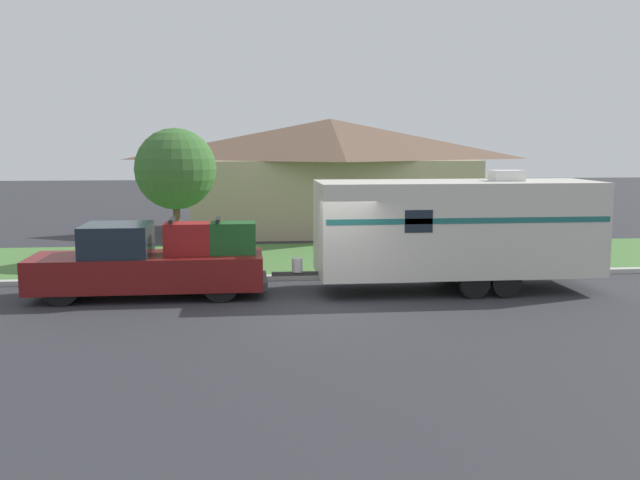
# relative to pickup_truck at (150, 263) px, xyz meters

# --- Properties ---
(ground_plane) EXTENTS (120.00, 120.00, 0.00)m
(ground_plane) POSITION_rel_pickup_truck_xyz_m (4.36, -1.87, -0.88)
(ground_plane) COLOR #2D2D33
(curb_strip) EXTENTS (80.00, 0.30, 0.14)m
(curb_strip) POSITION_rel_pickup_truck_xyz_m (4.36, 1.88, -0.81)
(curb_strip) COLOR #ADADA8
(curb_strip) RESTS_ON ground_plane
(lawn_strip) EXTENTS (80.00, 7.00, 0.03)m
(lawn_strip) POSITION_rel_pickup_truck_xyz_m (4.36, 5.53, -0.86)
(lawn_strip) COLOR #477538
(lawn_strip) RESTS_ON ground_plane
(house_across_street) EXTENTS (12.87, 7.13, 4.95)m
(house_across_street) POSITION_rel_pickup_truck_xyz_m (6.25, 13.25, 1.69)
(house_across_street) COLOR tan
(house_across_street) RESTS_ON ground_plane
(pickup_truck) EXTENTS (5.91, 1.95, 2.01)m
(pickup_truck) POSITION_rel_pickup_truck_xyz_m (0.00, 0.00, 0.00)
(pickup_truck) COLOR black
(pickup_truck) RESTS_ON ground_plane
(travel_trailer) EXTENTS (8.58, 2.46, 3.19)m
(travel_trailer) POSITION_rel_pickup_truck_xyz_m (8.00, -0.00, 0.80)
(travel_trailer) COLOR black
(travel_trailer) RESTS_ON ground_plane
(mailbox) EXTENTS (0.48, 0.20, 1.37)m
(mailbox) POSITION_rel_pickup_truck_xyz_m (-2.00, 2.85, 0.18)
(mailbox) COLOR brown
(mailbox) RESTS_ON ground_plane
(tree_in_yard) EXTENTS (2.71, 2.71, 4.40)m
(tree_in_yard) POSITION_rel_pickup_truck_xyz_m (0.16, 5.94, 2.16)
(tree_in_yard) COLOR brown
(tree_in_yard) RESTS_ON ground_plane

